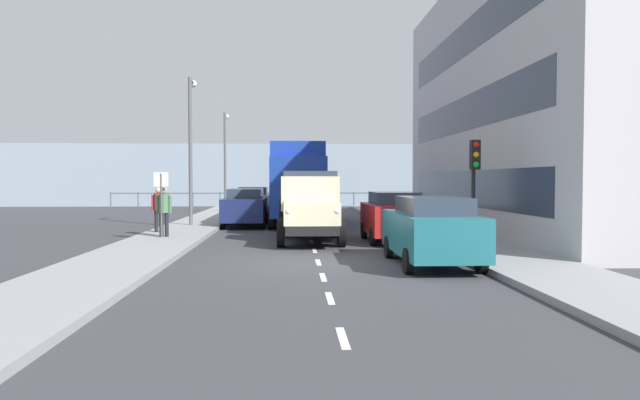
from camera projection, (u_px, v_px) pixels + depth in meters
The scene contains 19 objects.
ground_plane at pixel (309, 232), 23.65m from camera, with size 80.00×80.00×0.00m, color #38383D.
sidewalk_left at pixel (431, 230), 23.89m from camera, with size 2.54×41.28×0.15m, color gray.
sidewalk_right at pixel (183, 231), 23.40m from camera, with size 2.54×41.28×0.15m, color gray.
road_centreline_markings at pixel (309, 234), 22.97m from camera, with size 0.12×37.48×0.01m.
building_terrace at pixel (560, 102), 23.89m from camera, with size 8.07×19.69×10.67m.
sea_horizon at pixel (300, 175), 47.16m from camera, with size 80.00×0.80×5.00m, color #8C9EAD.
seawall_railing at pixel (301, 196), 43.62m from camera, with size 28.08×0.08×1.20m.
truck_vintage_cream at pixel (310, 208), 19.80m from camera, with size 2.17×5.64×2.43m.
lorry_cargo_blue at pixel (298, 181), 27.94m from camera, with size 2.58×8.20×3.87m.
car_teal_kerbside_near at pixel (431, 230), 14.59m from camera, with size 1.86×4.35×1.72m.
car_red_kerbside_1 at pixel (393, 216), 20.05m from camera, with size 1.89×3.84×1.72m.
car_navy_oppositeside_0 at pixel (245, 207), 26.76m from camera, with size 1.93×4.54×1.72m.
car_silver_oppositeside_1 at pixel (254, 202), 32.46m from camera, with size 1.95×4.34×1.72m.
pedestrian_by_lamp at pixel (164, 208), 20.36m from camera, with size 0.53×0.34×1.72m.
pedestrian_near_railing at pixel (159, 206), 22.15m from camera, with size 0.53×0.34×1.69m.
traffic_light_near at pixel (474, 169), 17.77m from camera, with size 0.28×0.41×3.20m.
lamp_post_promenade at pixel (191, 137), 25.71m from camera, with size 0.32×1.14×6.47m.
lamp_post_far at pixel (225, 152), 37.02m from camera, with size 0.32×1.14×6.22m.
street_sign at pixel (161, 193), 20.11m from camera, with size 0.50×0.07×2.25m.
Camera 1 is at (0.69, 14.85, 2.15)m, focal length 32.77 mm.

